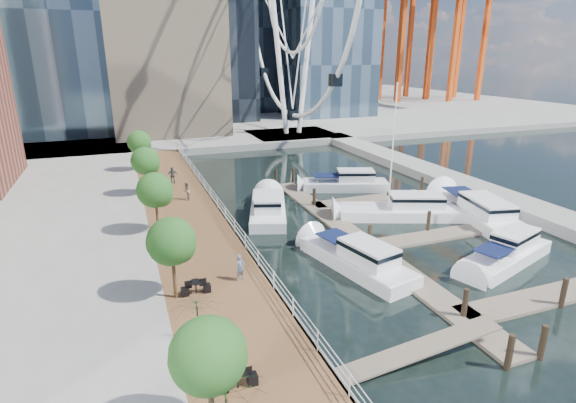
# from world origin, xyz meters

# --- Properties ---
(ground) EXTENTS (520.00, 520.00, 0.00)m
(ground) POSITION_xyz_m (0.00, 0.00, 0.00)
(ground) COLOR black
(ground) RESTS_ON ground
(boardwalk) EXTENTS (6.00, 60.00, 1.00)m
(boardwalk) POSITION_xyz_m (-9.00, 15.00, 0.50)
(boardwalk) COLOR brown
(boardwalk) RESTS_ON ground
(seawall) EXTENTS (0.25, 60.00, 1.00)m
(seawall) POSITION_xyz_m (-6.00, 15.00, 0.50)
(seawall) COLOR #595954
(seawall) RESTS_ON ground
(land_far) EXTENTS (200.00, 114.00, 1.00)m
(land_far) POSITION_xyz_m (0.00, 102.00, 0.50)
(land_far) COLOR gray
(land_far) RESTS_ON ground
(breakwater) EXTENTS (4.00, 60.00, 1.00)m
(breakwater) POSITION_xyz_m (20.00, 20.00, 0.50)
(breakwater) COLOR gray
(breakwater) RESTS_ON ground
(pier) EXTENTS (14.00, 12.00, 1.00)m
(pier) POSITION_xyz_m (14.00, 52.00, 0.50)
(pier) COLOR gray
(pier) RESTS_ON ground
(railing) EXTENTS (0.10, 60.00, 1.05)m
(railing) POSITION_xyz_m (-6.10, 15.00, 1.52)
(railing) COLOR white
(railing) RESTS_ON boardwalk
(floating_docks) EXTENTS (16.00, 34.00, 2.60)m
(floating_docks) POSITION_xyz_m (7.97, 9.98, 0.49)
(floating_docks) COLOR #6D6051
(floating_docks) RESTS_ON ground
(port_cranes) EXTENTS (40.00, 52.00, 38.00)m
(port_cranes) POSITION_xyz_m (67.67, 95.67, 20.00)
(port_cranes) COLOR #D84C14
(port_cranes) RESTS_ON ground
(street_trees) EXTENTS (2.60, 42.60, 4.60)m
(street_trees) POSITION_xyz_m (-11.40, 14.00, 4.29)
(street_trees) COLOR #3F2B1C
(street_trees) RESTS_ON ground
(cafe_tables) EXTENTS (2.50, 13.70, 0.74)m
(cafe_tables) POSITION_xyz_m (-10.40, -2.00, 1.37)
(cafe_tables) COLOR black
(cafe_tables) RESTS_ON ground
(yacht_foreground) EXTENTS (9.52, 5.28, 2.15)m
(yacht_foreground) POSITION_xyz_m (10.46, 2.48, 0.00)
(yacht_foreground) COLOR white
(yacht_foreground) RESTS_ON ground
(pedestrian_near) EXTENTS (0.70, 0.60, 1.61)m
(pedestrian_near) POSITION_xyz_m (-7.59, 4.66, 1.81)
(pedestrian_near) COLOR #525C6E
(pedestrian_near) RESTS_ON boardwalk
(pedestrian_mid) EXTENTS (0.83, 0.96, 1.70)m
(pedestrian_mid) POSITION_xyz_m (-8.21, 21.23, 1.85)
(pedestrian_mid) COLOR gray
(pedestrian_mid) RESTS_ON boardwalk
(pedestrian_far) EXTENTS (1.02, 0.44, 1.72)m
(pedestrian_far) POSITION_xyz_m (-8.71, 27.42, 1.86)
(pedestrian_far) COLOR #32363F
(pedestrian_far) RESTS_ON boardwalk
(moored_yachts) EXTENTS (22.98, 37.56, 11.50)m
(moored_yachts) POSITION_xyz_m (7.95, 11.73, 0.00)
(moored_yachts) COLOR white
(moored_yachts) RESTS_ON ground
(cafe_seating) EXTENTS (3.19, 9.02, 2.55)m
(cafe_seating) POSITION_xyz_m (-10.90, -4.06, 2.17)
(cafe_seating) COLOR #113E16
(cafe_seating) RESTS_ON ground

